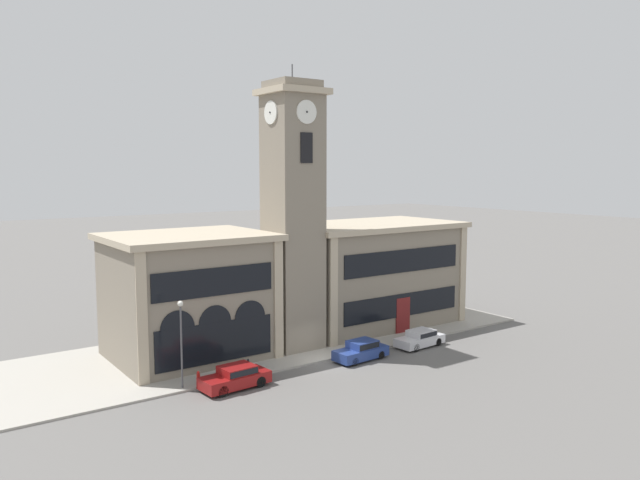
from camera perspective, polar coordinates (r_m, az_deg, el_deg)
The scene contains 11 objects.
ground_plane at distance 45.74m, azimuth 0.53°, elevation -11.07°, with size 300.00×300.00×0.00m, color #605E5B.
sidewalk_kerb at distance 50.97m, azimuth -3.85°, elevation -9.14°, with size 42.61×13.14×0.15m.
clock_tower at distance 47.27m, azimuth -2.49°, elevation 2.14°, with size 4.35×4.35×21.50m.
town_hall_left_wing at distance 46.72m, azimuth -11.92°, elevation -5.00°, with size 11.46×9.39×9.16m.
town_hall_right_wing at distance 55.69m, azimuth 4.57°, elevation -3.07°, with size 15.88×9.39×9.09m.
parked_car_near at distance 40.67m, azimuth -7.72°, elevation -12.27°, with size 4.53×2.19×1.44m.
parked_car_mid at distance 46.06m, azimuth 3.79°, elevation -10.00°, with size 4.27×1.99×1.42m.
parked_car_far at distance 49.88m, azimuth 9.14°, elevation -8.84°, with size 4.23×2.01×1.30m.
street_lamp at distance 40.08m, azimuth -12.59°, elevation -8.09°, with size 0.36×0.36×5.55m.
bollard at distance 42.74m, azimuth -6.59°, elevation -11.44°, with size 0.18×0.18×1.06m.
fire_hydrant at distance 41.39m, azimuth -11.07°, elevation -12.27°, with size 0.22×0.22×0.87m.
Camera 1 is at (-25.55, -35.34, 13.80)m, focal length 35.00 mm.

